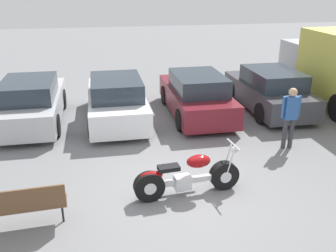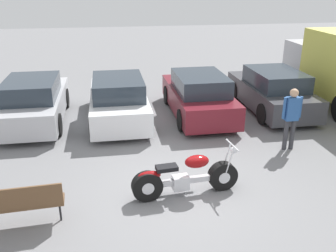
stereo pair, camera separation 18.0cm
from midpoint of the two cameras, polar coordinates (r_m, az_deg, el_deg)
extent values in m
plane|color=slate|center=(8.21, 1.33, -9.79)|extent=(60.00, 60.00, 0.00)
cylinder|color=black|center=(8.20, 7.90, -7.46)|extent=(0.65, 0.26, 0.63)
cylinder|color=silver|center=(8.20, 7.90, -7.46)|extent=(0.27, 0.24, 0.25)
cylinder|color=black|center=(7.73, -3.57, -9.21)|extent=(0.65, 0.26, 0.63)
cylinder|color=silver|center=(7.73, -3.57, -9.21)|extent=(0.27, 0.24, 0.25)
cube|color=silver|center=(7.92, 2.35, -8.25)|extent=(1.27, 0.24, 0.12)
cube|color=silver|center=(7.90, 1.55, -8.57)|extent=(0.36, 0.27, 0.30)
ellipsoid|color=maroon|center=(7.80, 4.01, -5.38)|extent=(0.55, 0.36, 0.27)
cube|color=black|center=(7.64, -0.58, -6.41)|extent=(0.46, 0.28, 0.09)
ellipsoid|color=maroon|center=(7.62, -3.24, -7.62)|extent=(0.50, 0.25, 0.20)
cylinder|color=silver|center=(8.00, 8.88, -5.44)|extent=(0.22, 0.06, 0.72)
cylinder|color=silver|center=(8.15, 8.35, -4.89)|extent=(0.22, 0.06, 0.72)
cylinder|color=silver|center=(7.96, 9.34, -2.80)|extent=(0.09, 0.62, 0.03)
sphere|color=silver|center=(8.03, 9.55, -3.54)|extent=(0.15, 0.15, 0.15)
cylinder|color=silver|center=(8.01, -0.36, -8.91)|extent=(1.27, 0.21, 0.08)
cube|color=#BCBCC1|center=(12.53, -20.34, 2.81)|extent=(1.73, 4.24, 0.72)
cube|color=#28333D|center=(12.11, -20.90, 5.27)|extent=(1.52, 2.20, 0.55)
cylinder|color=black|center=(13.97, -22.70, 3.49)|extent=(0.20, 0.67, 0.67)
cylinder|color=black|center=(13.71, -16.14, 4.01)|extent=(0.20, 0.67, 0.67)
cylinder|color=black|center=(11.24, -17.16, 0.06)|extent=(0.20, 0.67, 0.67)
cube|color=white|center=(12.10, -8.25, 3.33)|extent=(1.73, 4.24, 0.72)
cube|color=#28333D|center=(11.68, -8.35, 5.91)|extent=(1.52, 2.20, 0.55)
cylinder|color=black|center=(13.41, -11.93, 4.01)|extent=(0.20, 0.67, 0.67)
cylinder|color=black|center=(13.46, -5.08, 4.47)|extent=(0.20, 0.67, 0.67)
cylinder|color=black|center=(10.93, -12.03, -0.04)|extent=(0.20, 0.67, 0.67)
cylinder|color=black|center=(10.99, -3.66, 0.53)|extent=(0.20, 0.67, 0.67)
cube|color=maroon|center=(12.49, 3.83, 4.09)|extent=(1.73, 4.24, 0.72)
cube|color=#28333D|center=(12.08, 4.21, 6.60)|extent=(1.52, 2.20, 0.55)
cylinder|color=black|center=(13.61, -0.84, 4.74)|extent=(0.20, 0.67, 0.67)
cylinder|color=black|center=(13.96, 5.69, 5.07)|extent=(0.20, 0.67, 0.67)
cylinder|color=black|center=(11.17, 1.47, 0.91)|extent=(0.20, 0.67, 0.67)
cylinder|color=black|center=(11.59, 9.26, 1.42)|extent=(0.20, 0.67, 0.67)
cube|color=#3D3D42|center=(13.46, 14.61, 4.72)|extent=(1.73, 4.24, 0.72)
cube|color=#28333D|center=(13.07, 15.33, 7.05)|extent=(1.52, 2.20, 0.55)
cylinder|color=black|center=(14.37, 9.46, 5.36)|extent=(0.20, 0.67, 0.67)
cylinder|color=black|center=(14.99, 15.27, 5.56)|extent=(0.20, 0.67, 0.67)
cylinder|color=black|center=(12.06, 13.62, 1.88)|extent=(0.20, 0.67, 0.67)
cylinder|color=black|center=(12.79, 20.22, 2.26)|extent=(0.20, 0.67, 0.67)
cube|color=#B2B2B7|center=(16.21, 20.66, 9.37)|extent=(2.03, 1.52, 1.50)
cylinder|color=black|center=(15.90, 17.25, 6.69)|extent=(0.24, 0.91, 0.91)
cylinder|color=black|center=(16.89, 23.19, 6.75)|extent=(0.24, 0.91, 0.91)
cube|color=brown|center=(7.41, -22.16, -11.26)|extent=(1.62, 0.50, 0.05)
cube|color=brown|center=(7.14, -22.57, -10.53)|extent=(1.60, 0.14, 0.44)
cylinder|color=black|center=(7.44, -16.46, -12.35)|extent=(0.04, 0.04, 0.45)
cylinder|color=#38383D|center=(10.41, 16.85, -1.15)|extent=(0.12, 0.12, 0.83)
cylinder|color=#38383D|center=(10.50, 17.77, -1.07)|extent=(0.12, 0.12, 0.83)
cube|color=#2D5999|center=(10.21, 17.76, 2.64)|extent=(0.34, 0.20, 0.62)
cylinder|color=#2D5999|center=(10.10, 16.68, 2.75)|extent=(0.08, 0.08, 0.57)
cylinder|color=#2D5999|center=(10.30, 18.86, 2.86)|extent=(0.08, 0.08, 0.57)
sphere|color=tan|center=(10.09, 18.03, 4.91)|extent=(0.22, 0.22, 0.22)
camera|label=1|loc=(0.09, -90.56, -0.22)|focal=40.00mm
camera|label=2|loc=(0.09, 89.44, 0.22)|focal=40.00mm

